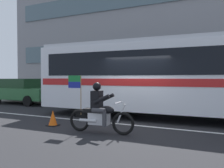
% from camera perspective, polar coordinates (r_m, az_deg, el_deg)
% --- Properties ---
extents(ground_plane, '(60.00, 60.00, 0.00)m').
position_cam_1_polar(ground_plane, '(8.84, 6.16, -9.53)').
color(ground_plane, black).
extents(sidewalk_curb, '(28.00, 3.80, 0.15)m').
position_cam_1_polar(sidewalk_curb, '(13.69, 13.16, -5.27)').
color(sidewalk_curb, '#A39E93').
rests_on(sidewalk_curb, ground_plane).
extents(lane_center_stripe, '(26.60, 0.14, 0.01)m').
position_cam_1_polar(lane_center_stripe, '(8.28, 4.79, -10.26)').
color(lane_center_stripe, silver).
rests_on(lane_center_stripe, ground_plane).
extents(office_building_facade, '(28.00, 0.89, 10.58)m').
position_cam_1_polar(office_building_facade, '(16.24, 15.02, 14.34)').
color(office_building_facade, gray).
rests_on(office_building_facade, ground_plane).
extents(transit_bus, '(11.48, 2.87, 3.22)m').
position_cam_1_polar(transit_bus, '(9.54, 15.03, 2.62)').
color(transit_bus, silver).
rests_on(transit_bus, ground_plane).
extents(motorcycle_with_rider, '(2.19, 0.64, 1.78)m').
position_cam_1_polar(motorcycle_with_rider, '(6.99, -3.13, -6.95)').
color(motorcycle_with_rider, black).
rests_on(motorcycle_with_rider, ground_plane).
extents(parked_sedan_curbside, '(4.41, 1.91, 1.64)m').
position_cam_1_polar(parked_sedan_curbside, '(15.86, -21.92, -1.60)').
color(parked_sedan_curbside, '#2D6638').
rests_on(parked_sedan_curbside, ground_plane).
extents(fire_hydrant, '(0.22, 0.30, 0.75)m').
position_cam_1_polar(fire_hydrant, '(13.04, 4.12, -3.62)').
color(fire_hydrant, gold).
rests_on(fire_hydrant, sidewalk_curb).
extents(traffic_cone, '(0.36, 0.36, 0.55)m').
position_cam_1_polar(traffic_cone, '(8.36, -14.73, -8.42)').
color(traffic_cone, '#EA590F').
rests_on(traffic_cone, ground_plane).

